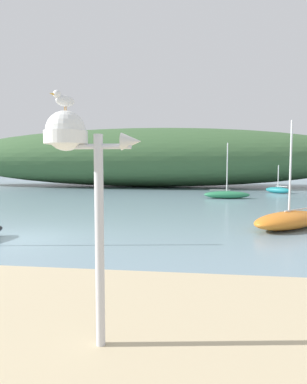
{
  "coord_description": "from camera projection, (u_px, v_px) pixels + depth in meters",
  "views": [
    {
      "loc": [
        6.22,
        -10.86,
        2.61
      ],
      "look_at": [
        3.96,
        6.97,
        1.15
      ],
      "focal_mm": 31.42,
      "sensor_mm": 36.0,
      "label": 1
    }
  ],
  "objects": [
    {
      "name": "sailboat_off_point",
      "position": [
        227.0,
        194.0,
        26.01
      ],
      "size": [
        3.54,
        1.22,
        4.29
      ],
      "color": "#287A4C",
      "rests_on": "ground"
    },
    {
      "name": "seagull_on_radar",
      "position": [
        64.0,
        100.0,
        4.28
      ],
      "size": [
        0.28,
        0.31,
        0.24
      ],
      "color": "orange",
      "rests_on": "mast_structure"
    },
    {
      "name": "sailboat_by_sandbar",
      "position": [
        289.0,
        220.0,
        13.76
      ],
      "size": [
        4.06,
        4.0,
        4.39
      ],
      "color": "orange",
      "rests_on": "ground"
    },
    {
      "name": "ground_plane",
      "position": [
        16.0,
        240.0,
        11.73
      ],
      "size": [
        120.0,
        120.0,
        0.0
      ],
      "primitive_type": "plane",
      "color": "#7A99A8"
    },
    {
      "name": "sailboat_mid_channel",
      "position": [
        278.0,
        190.0,
        30.82
      ],
      "size": [
        2.38,
        2.42,
        2.56
      ],
      "color": "teal",
      "rests_on": "ground"
    },
    {
      "name": "mast_structure",
      "position": [
        75.0,
        152.0,
        4.33
      ],
      "size": [
        1.27,
        0.56,
        3.1
      ],
      "color": "silver",
      "rests_on": "beach_sand"
    },
    {
      "name": "distant_hill",
      "position": [
        148.0,
        158.0,
        40.33
      ],
      "size": [
        50.81,
        12.57,
        6.93
      ],
      "primitive_type": "ellipsoid",
      "color": "#3D6038",
      "rests_on": "ground"
    }
  ]
}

